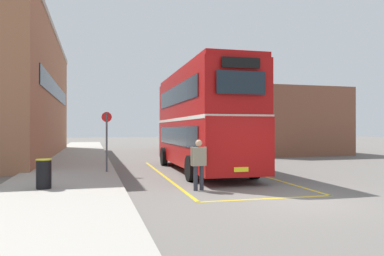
% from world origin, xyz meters
% --- Properties ---
extents(ground_plane, '(135.60, 135.60, 0.00)m').
position_xyz_m(ground_plane, '(0.00, 14.40, 0.00)').
color(ground_plane, '#66605B').
extents(sidewalk_left, '(4.00, 57.60, 0.14)m').
position_xyz_m(sidewalk_left, '(-6.50, 16.80, 0.07)').
color(sidewalk_left, '#A39E93').
rests_on(sidewalk_left, ground).
extents(brick_building_left, '(6.70, 23.08, 9.12)m').
position_xyz_m(brick_building_left, '(-11.39, 19.28, 4.56)').
color(brick_building_left, '#9E6647').
rests_on(brick_building_left, ground).
extents(depot_building_right, '(8.29, 15.41, 5.21)m').
position_xyz_m(depot_building_right, '(9.61, 21.80, 2.61)').
color(depot_building_right, brown).
rests_on(depot_building_right, ground).
extents(double_decker_bus, '(3.06, 10.23, 4.75)m').
position_xyz_m(double_decker_bus, '(-0.47, 7.42, 2.51)').
color(double_decker_bus, black).
rests_on(double_decker_bus, ground).
extents(single_deck_bus, '(3.10, 9.61, 3.02)m').
position_xyz_m(single_deck_bus, '(2.54, 21.74, 1.64)').
color(single_deck_bus, black).
rests_on(single_deck_bus, ground).
extents(pedestrian_boarding, '(0.56, 0.27, 1.66)m').
position_xyz_m(pedestrian_boarding, '(-2.14, 2.25, 0.96)').
color(pedestrian_boarding, '#2D2D38').
rests_on(pedestrian_boarding, ground).
extents(litter_bin, '(0.49, 0.49, 0.93)m').
position_xyz_m(litter_bin, '(-6.96, 3.07, 0.61)').
color(litter_bin, black).
rests_on(litter_bin, sidewalk_left).
extents(bus_stop_sign, '(0.44, 0.08, 2.62)m').
position_xyz_m(bus_stop_sign, '(-4.89, 7.20, 1.72)').
color(bus_stop_sign, '#4C4C51').
rests_on(bus_stop_sign, sidewalk_left).
extents(bay_marking_yellow, '(4.54, 12.27, 0.01)m').
position_xyz_m(bay_marking_yellow, '(-0.49, 5.51, 0.00)').
color(bay_marking_yellow, gold).
rests_on(bay_marking_yellow, ground).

